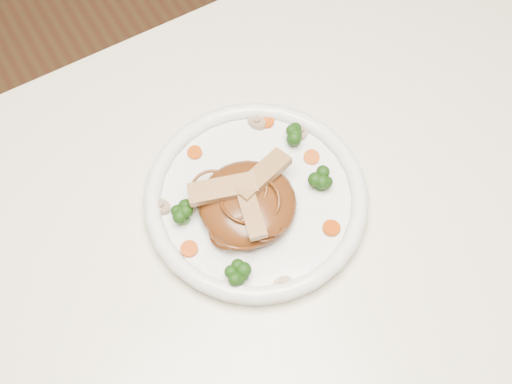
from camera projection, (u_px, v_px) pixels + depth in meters
table at (256, 320)px, 0.82m from camera, size 1.20×0.80×0.75m
plate at (256, 201)px, 0.78m from camera, size 0.27×0.27×0.02m
noodle_mound at (248, 203)px, 0.75m from camera, size 0.12×0.12×0.04m
chicken_a at (262, 175)px, 0.75m from camera, size 0.08×0.04×0.01m
chicken_b at (223, 189)px, 0.74m from camera, size 0.08×0.05×0.01m
chicken_c at (252, 213)px, 0.72m from camera, size 0.04×0.06×0.01m
broccoli_0 at (296, 136)px, 0.80m from camera, size 0.03×0.03×0.03m
broccoli_1 at (183, 214)px, 0.75m from camera, size 0.03×0.03×0.03m
broccoli_2 at (238, 273)px, 0.71m from camera, size 0.03×0.03×0.03m
broccoli_3 at (321, 180)px, 0.77m from camera, size 0.03×0.03×0.03m
carrot_0 at (267, 122)px, 0.82m from camera, size 0.02×0.02×0.00m
carrot_1 at (189, 249)px, 0.74m from camera, size 0.02×0.02×0.00m
carrot_2 at (312, 157)px, 0.80m from camera, size 0.02×0.02×0.00m
carrot_3 at (195, 153)px, 0.80m from camera, size 0.02×0.02×0.00m
carrot_4 at (331, 228)px, 0.75m from camera, size 0.02×0.02×0.00m
mushroom_0 at (283, 284)px, 0.72m from camera, size 0.03×0.03×0.01m
mushroom_1 at (301, 132)px, 0.81m from camera, size 0.03×0.03×0.01m
mushroom_2 at (160, 206)px, 0.76m from camera, size 0.03×0.03×0.01m
mushroom_3 at (257, 122)px, 0.82m from camera, size 0.03×0.03×0.01m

